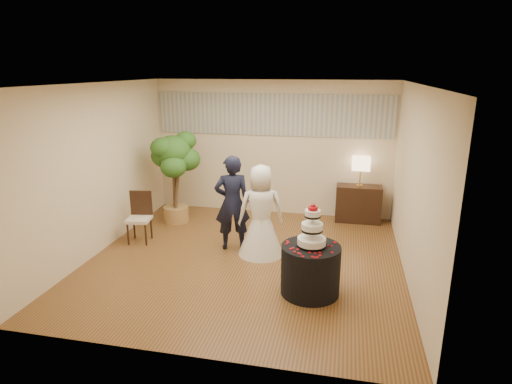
% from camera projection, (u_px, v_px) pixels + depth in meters
% --- Properties ---
extents(floor, '(5.00, 5.00, 0.00)m').
position_uv_depth(floor, '(245.00, 260.00, 7.00)').
color(floor, brown).
rests_on(floor, ground).
extents(ceiling, '(5.00, 5.00, 0.00)m').
position_uv_depth(ceiling, '(244.00, 84.00, 6.22)').
color(ceiling, white).
rests_on(ceiling, wall_back).
extents(wall_back, '(5.00, 0.06, 2.80)m').
position_uv_depth(wall_back, '(272.00, 148.00, 8.96)').
color(wall_back, beige).
rests_on(wall_back, ground).
extents(wall_front, '(5.00, 0.06, 2.80)m').
position_uv_depth(wall_front, '(186.00, 237.00, 4.26)').
color(wall_front, beige).
rests_on(wall_front, ground).
extents(wall_left, '(0.06, 5.00, 2.80)m').
position_uv_depth(wall_left, '(98.00, 169.00, 7.11)').
color(wall_left, beige).
rests_on(wall_left, ground).
extents(wall_right, '(0.06, 5.00, 2.80)m').
position_uv_depth(wall_right, '(414.00, 186.00, 6.11)').
color(wall_right, beige).
rests_on(wall_right, ground).
extents(mural_border, '(4.90, 0.02, 0.85)m').
position_uv_depth(mural_border, '(272.00, 115.00, 8.74)').
color(mural_border, '#A5A59B').
rests_on(mural_border, wall_back).
extents(groom, '(0.70, 0.57, 1.65)m').
position_uv_depth(groom, '(232.00, 203.00, 7.24)').
color(groom, black).
rests_on(groom, floor).
extents(bride, '(0.95, 0.95, 1.54)m').
position_uv_depth(bride, '(261.00, 211.00, 7.02)').
color(bride, white).
rests_on(bride, floor).
extents(cake_table, '(1.06, 1.06, 0.70)m').
position_uv_depth(cake_table, '(310.00, 270.00, 5.89)').
color(cake_table, black).
rests_on(cake_table, floor).
extents(wedding_cake, '(0.39, 0.39, 0.60)m').
position_uv_depth(wedding_cake, '(312.00, 225.00, 5.70)').
color(wedding_cake, white).
rests_on(wedding_cake, cake_table).
extents(console, '(0.90, 0.41, 0.75)m').
position_uv_depth(console, '(358.00, 204.00, 8.67)').
color(console, black).
rests_on(console, floor).
extents(table_lamp, '(0.35, 0.35, 0.58)m').
position_uv_depth(table_lamp, '(360.00, 172.00, 8.48)').
color(table_lamp, beige).
rests_on(table_lamp, console).
extents(ficus_tree, '(1.21, 1.21, 1.87)m').
position_uv_depth(ficus_tree, '(174.00, 177.00, 8.49)').
color(ficus_tree, '#2D5E1D').
rests_on(ficus_tree, floor).
extents(side_chair, '(0.47, 0.49, 0.91)m').
position_uv_depth(side_chair, '(139.00, 218.00, 7.61)').
color(side_chair, black).
rests_on(side_chair, floor).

